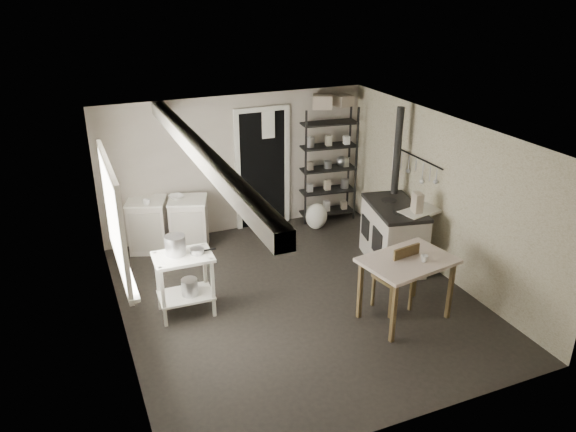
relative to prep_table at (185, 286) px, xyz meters
name	(u,v)px	position (x,y,z in m)	size (l,w,h in m)	color
floor	(297,298)	(1.45, -0.24, -0.40)	(5.00, 5.00, 0.00)	black
ceiling	(298,133)	(1.45, -0.24, 1.90)	(5.00, 5.00, 0.00)	silver
wall_back	(236,165)	(1.45, 2.26, 0.75)	(4.50, 0.02, 2.30)	#B8AD9D
wall_front	(409,325)	(1.45, -2.74, 0.75)	(4.50, 0.02, 2.30)	#B8AD9D
wall_left	(115,252)	(-0.80, -0.24, 0.75)	(0.02, 5.00, 2.30)	#B8AD9D
wall_right	(442,196)	(3.70, -0.24, 0.75)	(0.02, 5.00, 2.30)	#B8AD9D
window	(112,217)	(-0.77, -0.04, 1.10)	(0.12, 1.76, 1.28)	white
doorway	(263,170)	(1.90, 2.23, 0.60)	(0.96, 0.10, 2.08)	white
ceiling_beam	(200,153)	(0.25, -0.24, 1.80)	(0.18, 5.00, 0.18)	white
wallpaper_panel	(442,196)	(3.69, -0.24, 0.75)	(0.01, 5.00, 2.30)	#C0B99C
utensil_rail	(417,158)	(3.64, 0.36, 1.15)	(0.06, 1.20, 0.44)	#B4B4B6
prep_table	(185,286)	(0.00, 0.00, 0.00)	(0.73, 0.52, 0.83)	white
stockpot	(175,246)	(-0.07, 0.07, 0.54)	(0.26, 0.26, 0.28)	#B4B4B6
saucepan	(197,252)	(0.18, -0.01, 0.45)	(0.17, 0.17, 0.10)	#B4B4B6
bucket	(190,287)	(0.05, -0.04, -0.02)	(0.21, 0.21, 0.23)	#B4B4B6
base_cabinets	(169,222)	(0.19, 1.94, 0.06)	(1.27, 0.55, 0.84)	beige
mixing_bowl	(176,192)	(0.34, 1.91, 0.56)	(0.29, 0.29, 0.07)	white
counter_cup	(146,197)	(-0.13, 1.84, 0.56)	(0.11, 0.11, 0.09)	white
shelf_rack	(328,168)	(3.04, 2.06, 0.55)	(0.96, 0.37, 2.02)	black
shelf_jar	(309,146)	(2.70, 2.11, 0.97)	(0.09, 0.09, 0.19)	white
storage_box_a	(322,109)	(2.88, 2.01, 1.61)	(0.31, 0.27, 0.22)	#C3B59D
storage_box_b	(342,108)	(3.26, 2.03, 1.59)	(0.28, 0.26, 0.18)	#C3B59D
stove	(393,237)	(3.19, 0.14, 0.04)	(0.66, 1.19, 0.94)	beige
stovepipe	(397,153)	(3.45, 0.59, 1.19)	(0.10, 0.10, 1.29)	black
side_ledge	(417,243)	(3.40, -0.18, 0.03)	(0.62, 0.33, 0.96)	white
oats_box	(417,208)	(3.32, -0.19, 0.61)	(0.11, 0.18, 0.28)	#C3B59D
work_table	(405,291)	(2.52, -1.18, -0.02)	(1.10, 0.77, 0.84)	beige
table_cup	(424,264)	(2.66, -1.31, 0.40)	(0.09, 0.09, 0.09)	white
chair	(393,275)	(2.50, -0.93, 0.08)	(0.40, 0.42, 0.98)	#513E22
flour_sack	(316,216)	(2.67, 1.72, -0.16)	(0.38, 0.32, 0.46)	white
floor_crock	(402,279)	(2.99, -0.45, -0.33)	(0.12, 0.12, 0.15)	white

